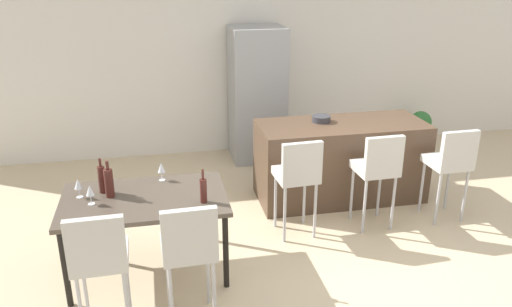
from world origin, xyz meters
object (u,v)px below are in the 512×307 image
(wine_glass_right, at_px, (161,168))
(dining_table, at_px, (145,204))
(bar_chair_middle, at_px, (378,166))
(wine_bottle_middle, at_px, (109,183))
(bar_chair_left, at_px, (298,173))
(bar_chair_right, at_px, (451,160))
(fruit_bowl, at_px, (321,119))
(wine_bottle_inner, at_px, (102,179))
(wine_bottle_near, at_px, (203,190))
(wine_glass_far, at_px, (78,184))
(refrigerator, at_px, (257,95))
(dining_chair_far, at_px, (189,246))
(potted_plant, at_px, (420,126))
(kitchen_island, at_px, (340,161))
(dining_chair_near, at_px, (99,255))
(wine_glass_left, at_px, (90,191))

(wine_glass_right, bearing_deg, dining_table, -116.45)
(bar_chair_middle, relative_size, wine_bottle_middle, 3.18)
(bar_chair_left, relative_size, wine_glass_right, 6.03)
(bar_chair_right, height_order, fruit_bowl, bar_chair_right)
(wine_bottle_inner, bearing_deg, wine_bottle_middle, -57.04)
(wine_bottle_inner, height_order, wine_bottle_near, wine_bottle_inner)
(wine_glass_far, bearing_deg, refrigerator, 50.03)
(dining_chair_far, bearing_deg, refrigerator, 70.27)
(dining_chair_far, height_order, fruit_bowl, dining_chair_far)
(dining_chair_far, distance_m, potted_plant, 5.08)
(dining_table, xyz_separation_m, wine_glass_right, (0.17, 0.34, 0.19))
(kitchen_island, bearing_deg, wine_glass_far, -160.05)
(wine_bottle_near, relative_size, wine_glass_far, 1.72)
(wine_glass_right, relative_size, fruit_bowl, 0.81)
(dining_chair_far, distance_m, wine_bottle_inner, 1.21)
(wine_bottle_middle, bearing_deg, dining_chair_near, -92.16)
(dining_chair_far, relative_size, wine_glass_far, 6.03)
(wine_glass_far, bearing_deg, bar_chair_right, 3.60)
(wine_bottle_middle, bearing_deg, bar_chair_right, 4.47)
(dining_chair_near, relative_size, wine_bottle_inner, 3.27)
(bar_chair_middle, xyz_separation_m, bar_chair_right, (0.82, -0.00, 0.00))
(bar_chair_right, relative_size, wine_glass_far, 6.03)
(dining_chair_far, bearing_deg, bar_chair_right, 22.11)
(dining_table, height_order, fruit_bowl, fruit_bowl)
(wine_glass_left, distance_m, refrigerator, 3.31)
(bar_chair_left, distance_m, wine_bottle_inner, 1.85)
(bar_chair_middle, bearing_deg, bar_chair_right, -0.00)
(dining_chair_near, bearing_deg, bar_chair_right, 18.34)
(kitchen_island, relative_size, bar_chair_right, 1.83)
(dining_chair_far, relative_size, wine_glass_left, 6.03)
(dining_table, distance_m, wine_glass_far, 0.59)
(bar_chair_left, relative_size, wine_bottle_inner, 3.27)
(bar_chair_middle, height_order, wine_bottle_middle, wine_bottle_middle)
(wine_glass_right, bearing_deg, fruit_bowl, 25.92)
(wine_bottle_inner, distance_m, wine_bottle_middle, 0.12)
(dining_chair_far, xyz_separation_m, wine_bottle_middle, (-0.61, 0.88, 0.17))
(refrigerator, bearing_deg, wine_glass_right, -121.27)
(wine_bottle_near, bearing_deg, bar_chair_middle, 16.47)
(wine_bottle_inner, bearing_deg, wine_glass_left, -109.86)
(dining_chair_far, bearing_deg, wine_glass_left, 134.67)
(bar_chair_middle, xyz_separation_m, dining_chair_far, (-2.01, -1.15, 0.00))
(wine_bottle_near, bearing_deg, wine_glass_far, 163.45)
(wine_glass_right, bearing_deg, bar_chair_middle, 0.25)
(fruit_bowl, bearing_deg, dining_table, -148.52)
(wine_bottle_middle, distance_m, potted_plant, 5.07)
(wine_bottle_inner, xyz_separation_m, wine_bottle_middle, (0.07, -0.10, 0.00))
(bar_chair_middle, distance_m, fruit_bowl, 0.98)
(wine_bottle_middle, height_order, wine_bottle_near, wine_bottle_middle)
(wine_bottle_inner, distance_m, refrigerator, 3.08)
(wine_glass_left, relative_size, wine_glass_right, 1.00)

